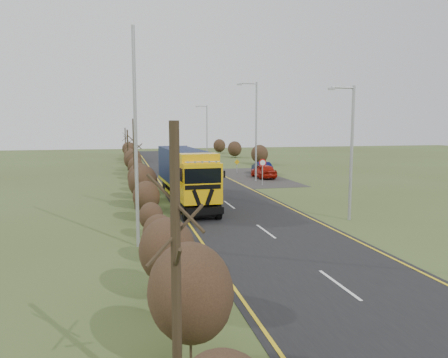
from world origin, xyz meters
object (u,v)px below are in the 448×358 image
car_red_hatchback (264,171)px  speed_sign (263,167)px  lorry (186,172)px  car_blue_sedan (262,168)px  streetlight_near (350,148)px

car_red_hatchback → speed_sign: bearing=69.3°
lorry → speed_sign: lorry is taller
car_blue_sedan → speed_sign: 9.90m
car_blue_sedan → speed_sign: speed_sign is taller
car_blue_sedan → lorry: bearing=58.1°
speed_sign → streetlight_near: bearing=-89.1°
lorry → car_blue_sedan: bearing=53.1°
car_red_hatchback → streetlight_near: bearing=84.3°
car_blue_sedan → speed_sign: bearing=74.6°
lorry → car_red_hatchback: lorry is taller
lorry → streetlight_near: (8.49, -8.32, 2.10)m
streetlight_near → speed_sign: size_ratio=3.17×
car_red_hatchback → streetlight_near: 21.15m
lorry → streetlight_near: size_ratio=1.79×
lorry → streetlight_near: streetlight_near is taller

